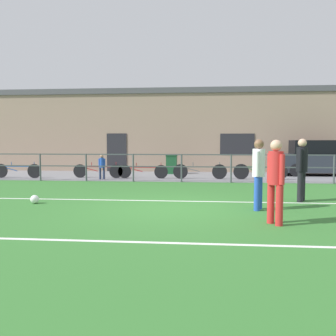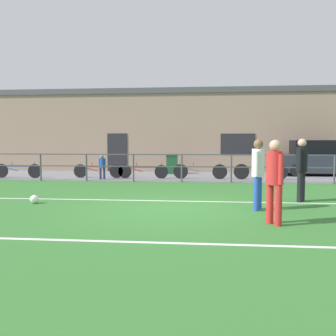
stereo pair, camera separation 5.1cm
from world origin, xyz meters
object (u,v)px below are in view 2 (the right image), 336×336
(parked_car_red, at_px, (322,159))
(bicycle_parked_2, at_px, (200,171))
(player_striker, at_px, (275,177))
(soccer_ball_match, at_px, (34,199))
(player_goalkeeper, at_px, (302,166))
(bicycle_parked_1, at_px, (98,171))
(spectator_child, at_px, (102,165))
(bicycle_parked_0, at_px, (143,171))
(bicycle_parked_4, at_px, (261,171))
(trash_bin_0, at_px, (172,164))
(bicycle_parked_3, at_px, (18,171))
(player_winger, at_px, (258,170))

(parked_car_red, distance_m, bicycle_parked_2, 6.31)
(player_striker, bearing_deg, soccer_ball_match, 41.56)
(player_goalkeeper, height_order, bicycle_parked_1, player_goalkeeper)
(spectator_child, relative_size, bicycle_parked_0, 0.48)
(player_goalkeeper, bearing_deg, bicycle_parked_1, 79.79)
(bicycle_parked_0, height_order, bicycle_parked_2, bicycle_parked_2)
(bicycle_parked_0, bearing_deg, soccer_ball_match, -104.67)
(bicycle_parked_1, relative_size, bicycle_parked_2, 0.97)
(bicycle_parked_4, bearing_deg, player_striker, -96.43)
(bicycle_parked_4, distance_m, trash_bin_0, 4.77)
(player_striker, xyz_separation_m, bicycle_parked_4, (0.99, 8.79, -0.60))
(bicycle_parked_1, relative_size, bicycle_parked_3, 1.03)
(parked_car_red, bearing_deg, bicycle_parked_0, -164.28)
(player_winger, height_order, bicycle_parked_3, player_winger)
(soccer_ball_match, distance_m, parked_car_red, 13.72)
(trash_bin_0, bearing_deg, bicycle_parked_3, -157.04)
(soccer_ball_match, xyz_separation_m, trash_bin_0, (2.86, 9.31, 0.39))
(bicycle_parked_2, relative_size, bicycle_parked_3, 1.06)
(trash_bin_0, bearing_deg, soccer_ball_match, -107.11)
(spectator_child, height_order, bicycle_parked_4, spectator_child)
(parked_car_red, xyz_separation_m, bicycle_parked_1, (-10.41, -2.36, -0.48))
(bicycle_parked_0, bearing_deg, bicycle_parked_1, 180.00)
(bicycle_parked_1, bearing_deg, spectator_child, -57.86)
(parked_car_red, bearing_deg, spectator_child, -163.90)
(player_winger, bearing_deg, spectator_child, -119.46)
(player_winger, distance_m, bicycle_parked_3, 11.87)
(bicycle_parked_4, bearing_deg, parked_car_red, 36.16)
(spectator_child, bearing_deg, player_striker, 115.75)
(bicycle_parked_3, bearing_deg, player_goalkeeper, -26.01)
(player_goalkeeper, distance_m, bicycle_parked_2, 6.48)
(bicycle_parked_1, bearing_deg, bicycle_parked_3, -174.09)
(soccer_ball_match, distance_m, bicycle_parked_4, 9.74)
(bicycle_parked_0, distance_m, bicycle_parked_1, 2.04)
(player_striker, bearing_deg, bicycle_parked_4, -36.67)
(player_winger, xyz_separation_m, soccer_ball_match, (-5.84, 0.36, -0.86))
(bicycle_parked_0, height_order, bicycle_parked_4, bicycle_parked_4)
(player_winger, relative_size, bicycle_parked_4, 0.74)
(bicycle_parked_0, distance_m, bicycle_parked_3, 5.66)
(bicycle_parked_2, bearing_deg, parked_car_red, 21.99)
(spectator_child, distance_m, trash_bin_0, 4.10)
(player_goalkeeper, bearing_deg, soccer_ball_match, 125.90)
(spectator_child, bearing_deg, parked_car_red, -173.53)
(player_striker, distance_m, parked_car_red, 11.92)
(player_winger, height_order, trash_bin_0, player_winger)
(parked_car_red, height_order, bicycle_parked_2, parked_car_red)
(player_goalkeeper, height_order, spectator_child, player_goalkeeper)
(player_goalkeeper, height_order, soccer_ball_match, player_goalkeeper)
(bicycle_parked_3, bearing_deg, trash_bin_0, 22.96)
(player_striker, relative_size, parked_car_red, 0.41)
(parked_car_red, xyz_separation_m, bicycle_parked_2, (-5.83, -2.36, -0.46))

